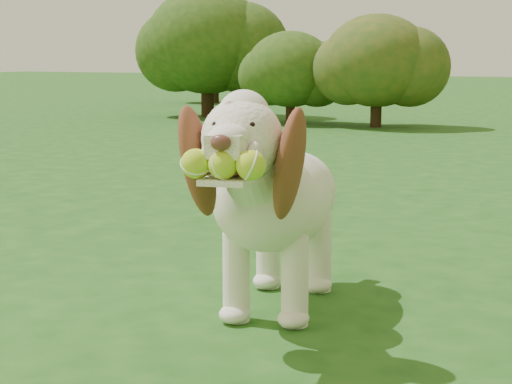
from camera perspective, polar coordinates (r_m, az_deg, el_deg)
The scene contains 6 objects.
ground at distance 3.59m, azimuth -3.61°, elevation -6.92°, with size 80.00×80.00×0.00m, color #1A4A15.
dog at distance 3.26m, azimuth 1.22°, elevation -0.12°, with size 0.68×1.34×0.88m.
shrub_a at distance 12.73m, azimuth 2.32°, elevation 8.18°, with size 1.32×1.32×1.36m.
shrub_g at distance 18.57m, azimuth -2.81°, elevation 9.49°, with size 1.87×1.87×1.94m.
shrub_b at distance 12.18m, azimuth 8.08°, elevation 8.66°, with size 1.53×1.53×1.58m.
shrub_e at distance 14.21m, azimuth -3.28°, elevation 10.00°, with size 2.02×2.02×2.10m.
Camera 1 is at (1.89, -2.89, 0.99)m, focal length 60.00 mm.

